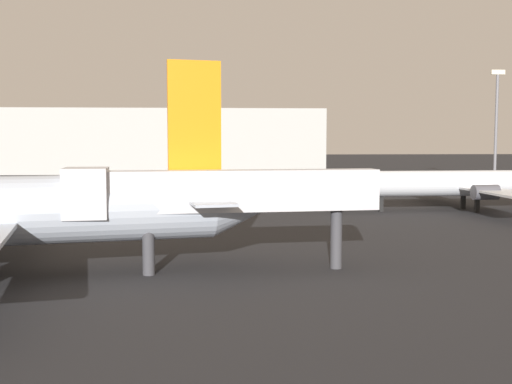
{
  "coord_description": "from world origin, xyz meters",
  "views": [
    {
      "loc": [
        -3.92,
        -12.45,
        7.81
      ],
      "look_at": [
        -0.96,
        30.29,
        4.14
      ],
      "focal_mm": 43.58,
      "sensor_mm": 36.0,
      "label": 1
    }
  ],
  "objects": [
    {
      "name": "airplane_on_taxiway",
      "position": [
        23.05,
        53.13,
        3.0
      ],
      "size": [
        33.15,
        27.27,
        9.06
      ],
      "rotation": [
        0.0,
        0.0,
        3.18
      ],
      "color": "silver",
      "rests_on": "ground_plane"
    },
    {
      "name": "jet_bridge",
      "position": [
        -4.1,
        23.43,
        4.68
      ],
      "size": [
        18.29,
        3.93,
        6.2
      ],
      "rotation": [
        0.0,
        0.0,
        -3.05
      ],
      "color": "silver",
      "rests_on": "ground_plane"
    },
    {
      "name": "light_mast_right",
      "position": [
        45.12,
        92.58,
        11.1
      ],
      "size": [
        2.4,
        0.5,
        19.67
      ],
      "color": "slate",
      "rests_on": "ground_plane"
    },
    {
      "name": "terminal_building",
      "position": [
        -14.85,
        137.35,
        7.3
      ],
      "size": [
        72.4,
        24.75,
        14.59
      ],
      "primitive_type": "cube",
      "color": "#B7B7B2",
      "rests_on": "ground_plane"
    }
  ]
}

